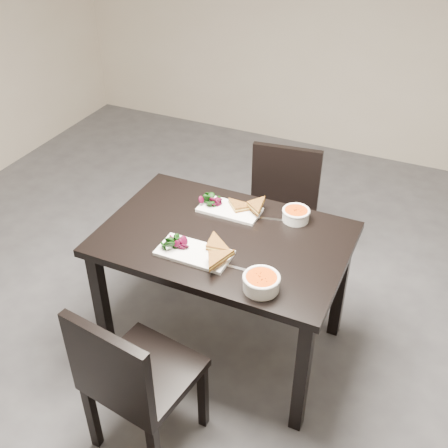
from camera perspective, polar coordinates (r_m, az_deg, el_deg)
name	(u,v)px	position (r m, az deg, el deg)	size (l,w,h in m)	color
ground	(219,328)	(3.23, -0.55, -10.81)	(5.00, 5.00, 0.00)	#47474C
table	(224,252)	(2.71, 0.00, -2.92)	(1.20, 0.80, 0.75)	black
chair_near	(132,377)	(2.40, -9.68, -15.58)	(0.48, 0.48, 0.85)	black
chair_far	(280,209)	(3.34, 5.92, 1.58)	(0.47, 0.47, 0.85)	black
plate_near	(194,253)	(2.53, -3.15, -3.05)	(0.35, 0.17, 0.02)	white
sandwich_near	(208,248)	(2.50, -1.69, -2.58)	(0.17, 0.13, 0.06)	#95631F
salad_near	(175,242)	(2.55, -5.17, -1.90)	(0.11, 0.10, 0.05)	black
soup_bowl_near	(261,282)	(2.33, 3.93, -6.07)	(0.16, 0.16, 0.07)	white
cutlery_near	(233,267)	(2.46, 0.94, -4.53)	(0.18, 0.02, 0.00)	silver
plate_far	(230,210)	(2.82, 0.59, 1.50)	(0.32, 0.16, 0.02)	white
sandwich_far	(240,209)	(2.77, 1.70, 1.62)	(0.16, 0.12, 0.05)	#95631F
salad_far	(212,201)	(2.84, -1.25, 2.47)	(0.10, 0.09, 0.04)	black
soup_bowl_far	(296,214)	(2.77, 7.56, 1.04)	(0.14, 0.14, 0.06)	white
cutlery_far	(273,219)	(2.77, 5.16, 0.50)	(0.18, 0.02, 0.00)	silver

